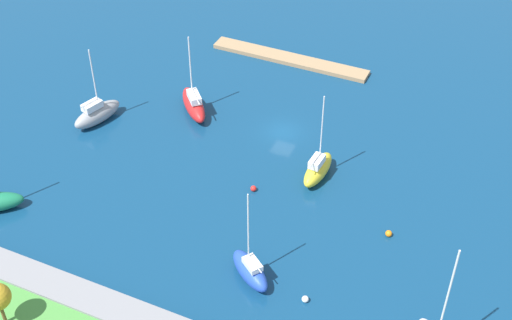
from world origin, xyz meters
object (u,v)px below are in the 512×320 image
Objects in this scene: mooring_buoy_white at (305,299)px; sailboat_yellow_far_north at (318,169)px; mooring_buoy_orange at (389,234)px; pier_dock at (290,59)px; sailboat_blue_mid_basin at (250,270)px; sailboat_red_outer_mooring at (194,104)px; sailboat_gray_lone_south at (97,113)px; mooring_buoy_red at (253,188)px.

sailboat_yellow_far_north is at bearing -73.06° from mooring_buoy_white.
sailboat_yellow_far_north is at bearing -29.63° from mooring_buoy_orange.
pier_dock is 2.12× the size of sailboat_blue_mid_basin.
sailboat_yellow_far_north reaches higher than pier_dock.
sailboat_red_outer_mooring is 29.50m from mooring_buoy_orange.
mooring_buoy_white is (-5.03, 16.51, -0.90)m from sailboat_yellow_far_north.
sailboat_blue_mid_basin reaches higher than mooring_buoy_orange.
sailboat_blue_mid_basin reaches higher than pier_dock.
mooring_buoy_orange is (-37.08, 4.16, -0.90)m from sailboat_gray_lone_south.
mooring_buoy_white is 15.65m from mooring_buoy_red.
sailboat_red_outer_mooring is at bearing -43.33° from mooring_buoy_white.
sailboat_yellow_far_north reaches higher than mooring_buoy_orange.
mooring_buoy_white is at bearing -159.59° from sailboat_yellow_far_north.
sailboat_red_outer_mooring is 15.98× the size of mooring_buoy_white.
sailboat_gray_lone_south reaches higher than mooring_buoy_white.
sailboat_gray_lone_south is at bearing -25.07° from mooring_buoy_white.
sailboat_red_outer_mooring is 1.05× the size of sailboat_gray_lone_south.
sailboat_red_outer_mooring is at bearing 69.31° from pier_dock.
mooring_buoy_white is at bearing 67.81° from mooring_buoy_orange.
sailboat_yellow_far_north is 1.02× the size of sailboat_red_outer_mooring.
sailboat_red_outer_mooring is (17.97, -5.18, 0.05)m from sailboat_yellow_far_north.
sailboat_gray_lone_south reaches higher than mooring_buoy_red.
sailboat_gray_lone_south reaches higher than pier_dock.
sailboat_blue_mid_basin is 16.08m from sailboat_yellow_far_north.
mooring_buoy_white is 1.00× the size of mooring_buoy_red.
sailboat_yellow_far_north reaches higher than sailboat_blue_mid_basin.
mooring_buoy_orange is at bearing -79.99° from sailboat_gray_lone_south.
pier_dock is 27.36m from sailboat_gray_lone_south.
sailboat_blue_mid_basin reaches higher than sailboat_red_outer_mooring.
mooring_buoy_orange is (-9.55, 5.43, -0.88)m from sailboat_yellow_far_north.
sailboat_yellow_far_north is 11.02m from mooring_buoy_orange.
sailboat_blue_mid_basin is (-11.32, 37.24, 0.86)m from pier_dock.
sailboat_red_outer_mooring is 16.03× the size of mooring_buoy_red.
pier_dock is at bearing -75.95° from mooring_buoy_red.
sailboat_red_outer_mooring is at bearing -21.09° from mooring_buoy_orange.
pier_dock is at bearing -51.09° from mooring_buoy_orange.
sailboat_blue_mid_basin is 1.06× the size of sailboat_gray_lone_south.
sailboat_blue_mid_basin reaches higher than sailboat_gray_lone_south.
sailboat_blue_mid_basin reaches higher than mooring_buoy_white.
mooring_buoy_orange is (-27.51, 10.61, -0.93)m from sailboat_red_outer_mooring.
sailboat_gray_lone_south is at bearing 55.17° from pier_dock.
mooring_buoy_white is 0.95× the size of mooring_buoy_orange.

